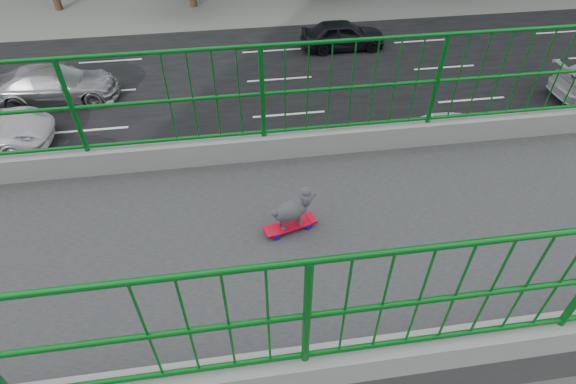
% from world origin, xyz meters
% --- Properties ---
extents(road, '(18.00, 90.00, 0.02)m').
position_xyz_m(road, '(-13.00, 0.00, 0.01)').
color(road, black).
rests_on(road, ground).
extents(footbridge, '(3.00, 24.00, 7.00)m').
position_xyz_m(footbridge, '(0.00, 0.00, 5.22)').
color(footbridge, '#2D2D2F').
rests_on(footbridge, ground).
extents(railing, '(3.00, 24.00, 1.42)m').
position_xyz_m(railing, '(0.00, 0.00, 7.21)').
color(railing, gray).
rests_on(railing, footbridge).
extents(skateboard, '(0.30, 0.56, 0.07)m').
position_xyz_m(skateboard, '(-0.15, -1.88, 7.05)').
color(skateboard, red).
rests_on(skateboard, footbridge).
extents(poodle, '(0.27, 0.46, 0.39)m').
position_xyz_m(poodle, '(-0.15, -1.85, 7.28)').
color(poodle, '#2E2B30').
rests_on(poodle, skateboard).
extents(car_1, '(1.63, 4.67, 1.54)m').
position_xyz_m(car_1, '(-9.20, 4.59, 0.77)').
color(car_1, silver).
rests_on(car_1, ground).
extents(car_3, '(2.09, 5.13, 1.49)m').
position_xyz_m(car_3, '(-15.60, -9.64, 0.75)').
color(car_3, gray).
rests_on(car_3, ground).
extents(car_4, '(1.69, 4.21, 1.43)m').
position_xyz_m(car_4, '(-18.80, 3.62, 0.72)').
color(car_4, black).
rests_on(car_4, ground).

